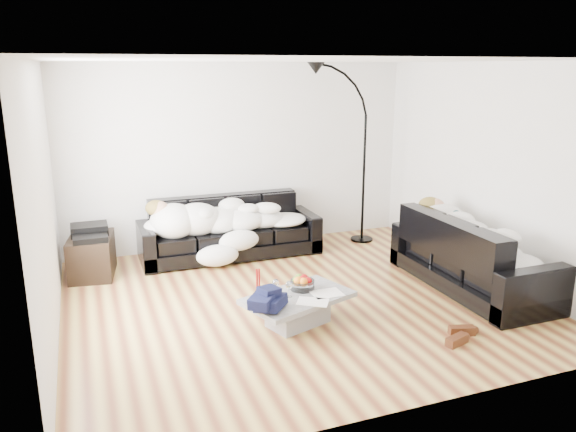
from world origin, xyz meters
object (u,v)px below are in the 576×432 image
object	(u,v)px
candle_left	(257,281)
candle_right	(259,280)
wine_glass_b	(273,291)
wine_glass_c	(289,289)
sofa_back	(230,228)
shoes	(459,335)
sofa_right	(472,253)
stereo	(90,231)
av_cabinet	(92,256)
wine_glass_a	(276,287)
fruit_bowl	(302,282)
floor_lamp	(364,165)
sleeper_right	(474,236)
sleeper_back	(230,212)
coffee_table	(298,310)

from	to	relation	value
candle_left	candle_right	world-z (taller)	candle_left
wine_glass_b	wine_glass_c	size ratio (longest dim) A/B	0.96
sofa_back	shoes	size ratio (longest dim) A/B	5.69
wine_glass_b	shoes	world-z (taller)	wine_glass_b
sofa_right	candle_right	distance (m)	2.60
sofa_back	candle_left	size ratio (longest dim) A/B	9.33
stereo	wine_glass_b	bearing A→B (deg)	-53.49
wine_glass_b	av_cabinet	distance (m)	2.73
wine_glass_a	wine_glass_b	xyz separation A→B (m)	(-0.05, -0.07, -0.00)
fruit_bowl	candle_right	bearing A→B (deg)	165.02
sofa_right	candle_left	world-z (taller)	sofa_right
wine_glass_b	floor_lamp	xyz separation A→B (m)	(2.21, 2.32, 0.75)
wine_glass_a	candle_right	bearing A→B (deg)	125.13
sleeper_right	shoes	bearing A→B (deg)	138.27
sofa_right	stereo	bearing A→B (deg)	64.43
candle_right	wine_glass_c	bearing A→B (deg)	-48.42
sofa_back	wine_glass_a	world-z (taller)	sofa_back
fruit_bowl	sleeper_right	bearing A→B (deg)	1.62
wine_glass_a	candle_left	xyz separation A→B (m)	(-0.16, 0.11, 0.05)
sleeper_back	wine_glass_c	world-z (taller)	sleeper_back
sleeper_back	floor_lamp	bearing A→B (deg)	0.96
sofa_right	shoes	world-z (taller)	sofa_right
sofa_back	sleeper_back	world-z (taller)	sleeper_back
wine_glass_c	sleeper_right	bearing A→B (deg)	4.90
fruit_bowl	av_cabinet	xyz separation A→B (m)	(-2.00, 2.06, -0.14)
candle_left	shoes	xyz separation A→B (m)	(1.69, -1.06, -0.39)
stereo	coffee_table	bearing A→B (deg)	-49.51
floor_lamp	wine_glass_b	bearing A→B (deg)	-141.94
coffee_table	wine_glass_b	distance (m)	0.35
wine_glass_c	stereo	world-z (taller)	stereo
wine_glass_c	shoes	xyz separation A→B (m)	(1.42, -0.86, -0.35)
sleeper_back	candle_left	xyz separation A→B (m)	(-0.28, -2.10, -0.18)
sofa_right	fruit_bowl	world-z (taller)	sofa_right
sleeper_right	candle_left	size ratio (longest dim) A/B	6.99
sofa_right	sleeper_back	size ratio (longest dim) A/B	1.03
sofa_back	stereo	size ratio (longest dim) A/B	5.53
stereo	wine_glass_a	bearing A→B (deg)	-51.68
sleeper_back	wine_glass_b	size ratio (longest dim) A/B	12.88
sleeper_right	wine_glass_c	distance (m)	2.39
wine_glass_b	floor_lamp	bearing A→B (deg)	46.30
candle_left	stereo	world-z (taller)	stereo
av_cabinet	stereo	bearing A→B (deg)	0.00
sofa_right	sleeper_back	xyz separation A→B (m)	(-2.36, 2.09, 0.20)
sofa_right	coffee_table	distance (m)	2.30
sleeper_right	coffee_table	world-z (taller)	sleeper_right
av_cabinet	wine_glass_b	bearing A→B (deg)	-44.45
sofa_back	sleeper_right	xyz separation A→B (m)	(2.36, -2.14, 0.24)
coffee_table	candle_right	xyz separation A→B (m)	(-0.33, 0.25, 0.27)
sofa_right	fruit_bowl	xyz separation A→B (m)	(-2.17, -0.06, -0.04)
wine_glass_b	candle_left	bearing A→B (deg)	120.69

